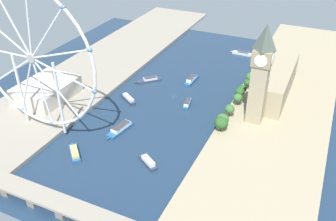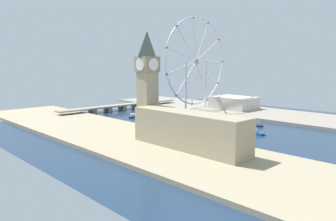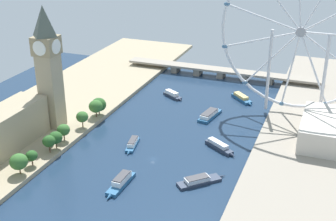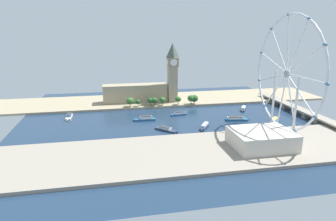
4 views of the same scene
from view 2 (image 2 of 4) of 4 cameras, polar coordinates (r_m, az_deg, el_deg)
name	(u,v)px [view 2 (image 2 of 4)]	position (r m, az deg, el deg)	size (l,w,h in m)	color
ground_plane	(222,127)	(334.37, 9.50, -2.90)	(376.75, 376.75, 0.00)	#1E334C
riverbank_left	(144,143)	(260.22, -4.30, -5.65)	(90.00, 520.00, 3.00)	tan
riverbank_right	(273,115)	(420.59, 17.95, -0.71)	(90.00, 520.00, 3.00)	gray
clock_tower	(147,82)	(277.41, -3.62, 5.04)	(16.54, 16.54, 87.51)	tan
parliament_block	(188,130)	(235.10, 3.59, -3.45)	(22.00, 95.72, 26.53)	tan
tree_row_embankment	(175,124)	(286.97, 1.28, -2.35)	(13.09, 105.38, 13.56)	#513823
ferris_wheel	(196,62)	(450.55, 4.96, 8.47)	(120.03, 3.20, 123.19)	silver
riverside_hall	(234,103)	(454.44, 11.40, 1.37)	(43.28, 55.75, 16.07)	beige
river_bridge	(122,106)	(455.01, -8.01, 0.81)	(188.75, 14.08, 8.08)	gray
tour_boat_0	(250,131)	(310.02, 14.19, -3.45)	(7.08, 30.54, 6.08)	#235684
tour_boat_1	(257,123)	(354.82, 15.22, -2.14)	(25.48, 25.22, 4.54)	#2D384C
tour_boat_2	(179,115)	(394.88, 1.97, -0.76)	(12.49, 32.25, 5.27)	#235684
tour_boat_4	(164,110)	(436.06, -0.67, 0.06)	(22.20, 22.12, 4.78)	#235684
tour_boat_5	(137,116)	(388.47, -5.42, -0.96)	(21.67, 15.65, 5.11)	#2D384C
tour_boat_6	(222,118)	(379.63, 9.36, -1.25)	(25.00, 18.37, 4.99)	#2D384C
tour_boat_7	(201,126)	(325.69, 5.84, -2.76)	(8.92, 24.22, 4.81)	#235684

